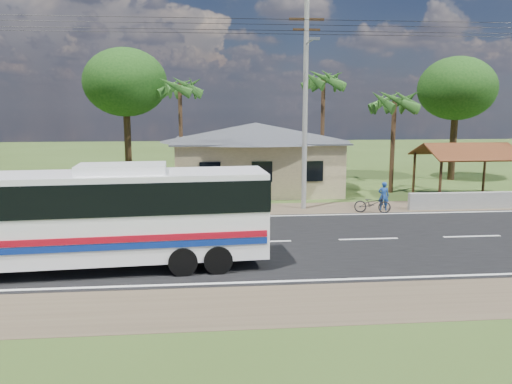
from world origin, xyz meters
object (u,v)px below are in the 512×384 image
coach_bus (94,210)px  motorcycle (372,204)px  waiting_shed (465,153)px  person (384,196)px

coach_bus → motorcycle: size_ratio=6.28×
waiting_shed → motorcycle: bearing=-152.9°
coach_bus → waiting_shed: bearing=27.2°
coach_bus → motorcycle: 14.65m
waiting_shed → coach_bus: bearing=-148.9°
motorcycle → person: 1.03m
coach_bus → motorcycle: bearing=29.2°
motorcycle → person: bearing=-38.7°
waiting_shed → coach_bus: coach_bus is taller
coach_bus → motorcycle: coach_bus is taller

